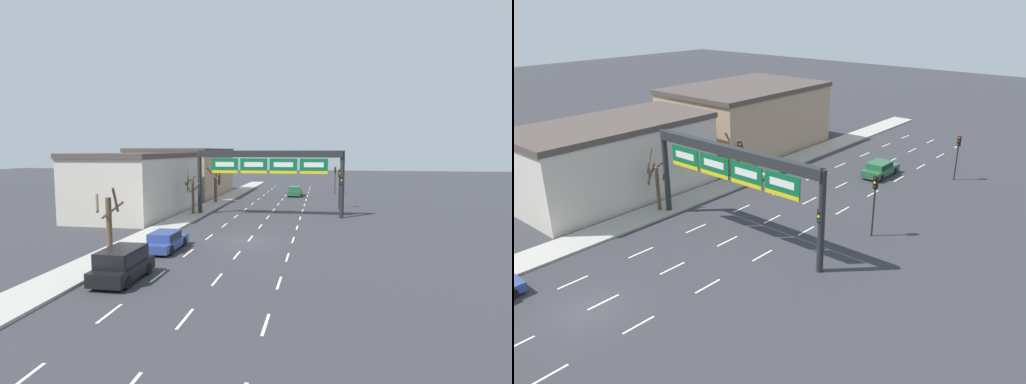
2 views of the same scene
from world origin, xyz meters
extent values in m
plane|color=#333338|center=(0.00, 0.00, 0.00)|extent=(220.00, 220.00, 0.00)
cube|color=#A8A399|center=(-8.00, 0.00, 0.07)|extent=(2.80, 110.00, 0.15)
cube|color=white|center=(-3.30, 1.00, 0.01)|extent=(0.12, 2.00, 0.01)
cube|color=white|center=(-3.30, 6.00, 0.01)|extent=(0.12, 2.00, 0.01)
cube|color=white|center=(-3.30, 11.00, 0.01)|extent=(0.12, 2.00, 0.01)
cube|color=white|center=(-3.30, 16.00, 0.01)|extent=(0.12, 2.00, 0.01)
cube|color=white|center=(-3.30, 21.00, 0.01)|extent=(0.12, 2.00, 0.01)
cube|color=white|center=(-3.30, 26.00, 0.01)|extent=(0.12, 2.00, 0.01)
cube|color=white|center=(-3.30, 31.00, 0.01)|extent=(0.12, 2.00, 0.01)
cube|color=white|center=(-3.30, 36.00, 0.01)|extent=(0.12, 2.00, 0.01)
cube|color=white|center=(-3.30, 41.00, 0.01)|extent=(0.12, 2.00, 0.01)
cube|color=white|center=(-3.30, 46.00, 0.01)|extent=(0.12, 2.00, 0.01)
cube|color=white|center=(0.00, -4.00, 0.01)|extent=(0.12, 2.00, 0.01)
cube|color=white|center=(0.00, 1.00, 0.01)|extent=(0.12, 2.00, 0.01)
cube|color=white|center=(0.00, 6.00, 0.01)|extent=(0.12, 2.00, 0.01)
cube|color=white|center=(0.00, 11.00, 0.01)|extent=(0.12, 2.00, 0.01)
cube|color=white|center=(0.00, 16.00, 0.01)|extent=(0.12, 2.00, 0.01)
cube|color=white|center=(0.00, 21.00, 0.01)|extent=(0.12, 2.00, 0.01)
cube|color=white|center=(0.00, 26.00, 0.01)|extent=(0.12, 2.00, 0.01)
cube|color=white|center=(0.00, 31.00, 0.01)|extent=(0.12, 2.00, 0.01)
cube|color=white|center=(0.00, 36.00, 0.01)|extent=(0.12, 2.00, 0.01)
cube|color=white|center=(0.00, 41.00, 0.01)|extent=(0.12, 2.00, 0.01)
cube|color=white|center=(0.00, 46.00, 0.01)|extent=(0.12, 2.00, 0.01)
cube|color=white|center=(3.30, -4.00, 0.01)|extent=(0.12, 2.00, 0.01)
cube|color=white|center=(3.30, 1.00, 0.01)|extent=(0.12, 2.00, 0.01)
cube|color=white|center=(3.30, 6.00, 0.01)|extent=(0.12, 2.00, 0.01)
cube|color=white|center=(3.30, 11.00, 0.01)|extent=(0.12, 2.00, 0.01)
cube|color=white|center=(3.30, 16.00, 0.01)|extent=(0.12, 2.00, 0.01)
cube|color=white|center=(3.30, 21.00, 0.01)|extent=(0.12, 2.00, 0.01)
cube|color=white|center=(3.30, 26.00, 0.01)|extent=(0.12, 2.00, 0.01)
cube|color=white|center=(3.30, 31.00, 0.01)|extent=(0.12, 2.00, 0.01)
cube|color=white|center=(3.30, 36.00, 0.01)|extent=(0.12, 2.00, 0.01)
cube|color=white|center=(3.30, 41.00, 0.01)|extent=(0.12, 2.00, 0.01)
cube|color=white|center=(3.30, 46.00, 0.01)|extent=(0.12, 2.00, 0.01)
cylinder|color=#232628|center=(-7.40, 11.81, 3.39)|extent=(0.44, 0.44, 6.79)
cylinder|color=#232628|center=(7.40, 11.81, 3.39)|extent=(0.44, 0.44, 6.79)
cube|color=#232628|center=(0.00, 11.81, 6.44)|extent=(14.80, 0.60, 0.70)
cube|color=#0C6033|center=(-4.58, 11.47, 5.22)|extent=(2.80, 0.08, 1.52)
cube|color=white|center=(-4.58, 11.43, 5.36)|extent=(1.96, 0.02, 0.49)
cube|color=yellow|center=(-4.58, 11.43, 4.60)|extent=(2.74, 0.02, 0.27)
cube|color=#0C6033|center=(-1.53, 11.47, 5.22)|extent=(2.80, 0.08, 1.52)
cube|color=white|center=(-1.53, 11.43, 5.36)|extent=(1.96, 0.02, 0.49)
cube|color=yellow|center=(-1.53, 11.43, 4.60)|extent=(2.74, 0.02, 0.27)
cube|color=#0C6033|center=(1.53, 11.47, 5.22)|extent=(2.80, 0.08, 1.52)
cube|color=white|center=(1.53, 11.43, 5.36)|extent=(1.96, 0.02, 0.49)
cube|color=yellow|center=(1.53, 11.43, 4.60)|extent=(2.74, 0.02, 0.27)
cube|color=#0C6033|center=(4.58, 11.47, 5.22)|extent=(2.80, 0.08, 1.52)
cube|color=white|center=(4.58, 11.43, 5.36)|extent=(1.96, 0.02, 0.49)
cube|color=yellow|center=(4.58, 11.43, 4.60)|extent=(2.74, 0.02, 0.27)
cube|color=beige|center=(-13.99, 11.45, 3.01)|extent=(8.37, 16.50, 6.02)
cube|color=#4C423D|center=(-13.99, 11.45, 6.27)|extent=(8.54, 16.83, 0.50)
cube|color=tan|center=(-15.58, 29.98, 3.29)|extent=(11.56, 16.94, 6.58)
cube|color=#4C423D|center=(-15.58, 29.98, 6.83)|extent=(11.79, 17.28, 0.50)
cube|color=#235B38|center=(1.44, 30.75, 0.54)|extent=(1.86, 4.46, 0.68)
cube|color=#235B38|center=(1.44, 30.48, 1.16)|extent=(1.71, 2.32, 0.57)
cube|color=black|center=(1.44, 30.48, 1.16)|extent=(1.75, 2.13, 0.41)
cylinder|color=black|center=(0.60, 32.09, 0.33)|extent=(0.22, 0.66, 0.66)
cylinder|color=black|center=(2.28, 32.09, 0.33)|extent=(0.22, 0.66, 0.66)
cylinder|color=black|center=(0.60, 29.41, 0.33)|extent=(0.22, 0.66, 0.66)
cylinder|color=black|center=(2.28, 29.41, 0.33)|extent=(0.22, 0.66, 0.66)
cylinder|color=black|center=(7.33, 11.75, 1.68)|extent=(0.12, 0.12, 3.36)
cube|color=black|center=(7.33, 11.75, 3.81)|extent=(0.30, 0.24, 0.90)
sphere|color=#3D0E0C|center=(7.33, 11.62, 4.11)|extent=(0.20, 0.20, 0.20)
sphere|color=gold|center=(7.33, 11.62, 3.81)|extent=(0.20, 0.20, 0.20)
sphere|color=#0E3515|center=(7.33, 11.62, 3.51)|extent=(0.20, 0.20, 0.20)
cylinder|color=black|center=(7.42, 18.40, 1.85)|extent=(0.12, 0.12, 3.70)
cube|color=black|center=(7.42, 18.40, 4.15)|extent=(0.30, 0.24, 0.90)
sphere|color=#3D0E0C|center=(7.42, 18.27, 4.45)|extent=(0.20, 0.20, 0.20)
sphere|color=gold|center=(7.42, 18.27, 4.15)|extent=(0.20, 0.20, 0.20)
sphere|color=#0E3515|center=(7.42, 18.27, 3.85)|extent=(0.20, 0.20, 0.20)
cylinder|color=black|center=(7.43, 34.14, 1.68)|extent=(0.12, 0.12, 3.37)
cube|color=black|center=(7.43, 34.14, 3.82)|extent=(0.30, 0.24, 0.90)
sphere|color=red|center=(7.43, 34.01, 4.12)|extent=(0.20, 0.20, 0.20)
sphere|color=#412F0C|center=(7.43, 34.01, 3.82)|extent=(0.20, 0.20, 0.20)
sphere|color=#0E3515|center=(7.43, 34.01, 3.52)|extent=(0.20, 0.20, 0.20)
cylinder|color=brown|center=(-8.02, 11.33, 1.95)|extent=(0.28, 0.28, 3.60)
cylinder|color=brown|center=(-7.74, 11.76, 2.92)|extent=(0.99, 0.71, 0.96)
cylinder|color=brown|center=(-8.42, 11.78, 3.62)|extent=(1.04, 0.95, 0.98)
cylinder|color=brown|center=(-8.53, 11.19, 3.15)|extent=(0.43, 1.15, 1.49)
cylinder|color=brown|center=(-8.41, 10.88, 3.00)|extent=(1.04, 0.93, 1.07)
cylinder|color=brown|center=(-8.48, 11.10, 4.25)|extent=(0.63, 1.08, 1.85)
cylinder|color=brown|center=(-8.10, 20.74, 2.06)|extent=(0.38, 0.38, 3.83)
cylinder|color=brown|center=(-8.28, 19.96, 3.85)|extent=(1.72, 0.55, 1.64)
cylinder|color=brown|center=(-7.60, 20.90, 3.27)|extent=(0.52, 1.20, 1.89)
cylinder|color=brown|center=(-7.72, 20.86, 3.07)|extent=(0.45, 0.96, 1.41)
camera|label=1|loc=(5.37, -28.86, 6.79)|focal=28.00mm
camera|label=2|loc=(22.82, -11.40, 16.10)|focal=35.00mm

